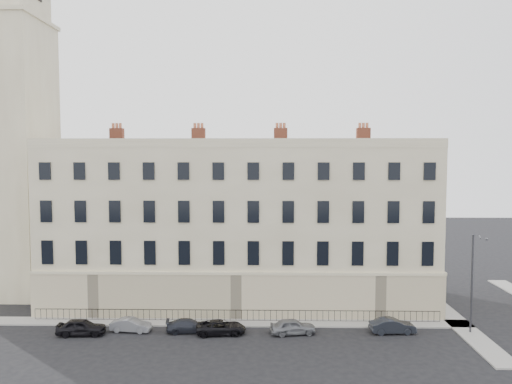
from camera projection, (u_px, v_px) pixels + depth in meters
ground at (311, 346)px, 37.53m from camera, size 160.00×160.00×0.00m
terrace at (240, 225)px, 49.05m from camera, size 36.22×12.22×17.00m
church_tower at (5, 113)px, 50.77m from camera, size 8.00×8.13×44.00m
pavement_terrace at (189, 322)px, 42.72m from camera, size 48.00×2.00×0.12m
pavement_east_return at (446, 313)px, 45.24m from camera, size 2.00×24.00×0.12m
railings at (236, 315)px, 43.00m from camera, size 35.00×0.04×0.96m
car_a at (81, 327)px, 39.78m from camera, size 3.93×1.80×1.31m
car_b at (131, 325)px, 40.59m from camera, size 3.41×1.50×1.09m
car_c at (189, 326)px, 40.47m from camera, size 3.81×1.94×1.06m
car_d at (221, 327)px, 40.03m from camera, size 4.17×2.27×1.11m
car_e at (293, 326)px, 40.00m from camera, size 3.84×2.01×1.25m
car_f at (392, 326)px, 40.21m from camera, size 3.72×1.54×1.20m
streetlamp at (473, 279)px, 39.75m from camera, size 0.73×1.67×8.06m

